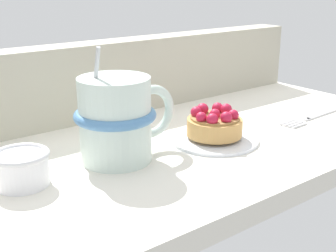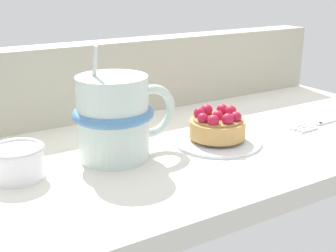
# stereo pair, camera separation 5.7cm
# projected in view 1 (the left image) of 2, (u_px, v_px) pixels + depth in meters

# --- Properties ---
(ground_plane) EXTENTS (0.77, 0.38, 0.03)m
(ground_plane) POSITION_uv_depth(u_px,v_px,m) (178.00, 148.00, 0.62)
(ground_plane) COLOR silver
(window_rail_back) EXTENTS (0.75, 0.05, 0.12)m
(window_rail_back) POSITION_uv_depth(u_px,v_px,m) (115.00, 77.00, 0.72)
(window_rail_back) COLOR #B2AD99
(window_rail_back) RESTS_ON ground_plane
(dessert_plate) EXTENTS (0.12, 0.12, 0.01)m
(dessert_plate) POSITION_uv_depth(u_px,v_px,m) (214.00, 138.00, 0.61)
(dessert_plate) COLOR silver
(dessert_plate) RESTS_ON ground_plane
(raspberry_tart) EXTENTS (0.07, 0.07, 0.04)m
(raspberry_tart) POSITION_uv_depth(u_px,v_px,m) (215.00, 124.00, 0.61)
(raspberry_tart) COLOR tan
(raspberry_tart) RESTS_ON dessert_plate
(coffee_mug) EXTENTS (0.14, 0.10, 0.14)m
(coffee_mug) POSITION_uv_depth(u_px,v_px,m) (117.00, 119.00, 0.54)
(coffee_mug) COLOR silver
(coffee_mug) RESTS_ON ground_plane
(dessert_fork) EXTENTS (0.17, 0.03, 0.01)m
(dessert_fork) POSITION_uv_depth(u_px,v_px,m) (318.00, 115.00, 0.72)
(dessert_fork) COLOR silver
(dessert_fork) RESTS_ON ground_plane
(sugar_bowl) EXTENTS (0.06, 0.06, 0.04)m
(sugar_bowl) POSITION_uv_depth(u_px,v_px,m) (22.00, 167.00, 0.48)
(sugar_bowl) COLOR white
(sugar_bowl) RESTS_ON ground_plane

